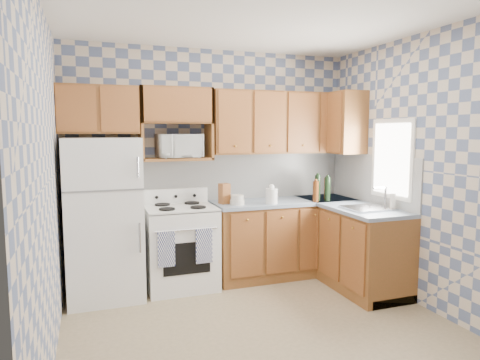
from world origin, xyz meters
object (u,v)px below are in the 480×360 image
(stove_body, at_px, (181,248))
(refrigerator, at_px, (104,219))
(microwave, at_px, (179,146))
(electric_kettle, at_px, (272,196))

(stove_body, bearing_deg, refrigerator, -178.22)
(refrigerator, bearing_deg, stove_body, 1.78)
(microwave, bearing_deg, refrigerator, -174.53)
(refrigerator, height_order, microwave, microwave)
(refrigerator, relative_size, stove_body, 1.87)
(refrigerator, distance_m, microwave, 1.13)
(microwave, relative_size, electric_kettle, 2.75)
(stove_body, height_order, electric_kettle, electric_kettle)
(stove_body, distance_m, electric_kettle, 1.18)
(electric_kettle, bearing_deg, stove_body, 170.57)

